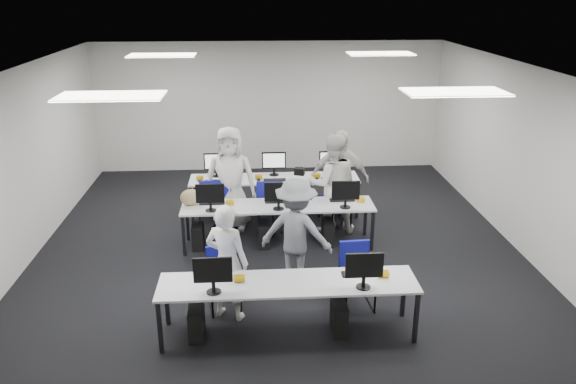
{
  "coord_description": "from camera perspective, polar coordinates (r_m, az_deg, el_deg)",
  "views": [
    {
      "loc": [
        -0.4,
        -8.48,
        4.16
      ],
      "look_at": [
        0.16,
        0.09,
        1.0
      ],
      "focal_mm": 35.0,
      "sensor_mm": 36.0,
      "label": 1
    }
  ],
  "objects": [
    {
      "name": "room",
      "position": [
        8.9,
        -1.0,
        2.81
      ],
      "size": [
        9.0,
        9.02,
        3.0
      ],
      "color": "black",
      "rests_on": "ground"
    },
    {
      "name": "ceiling_panels",
      "position": [
        8.57,
        -1.06,
        12.32
      ],
      "size": [
        5.2,
        4.6,
        0.02
      ],
      "color": "white",
      "rests_on": "room"
    },
    {
      "name": "desk_front",
      "position": [
        7.02,
        0.01,
        -9.52
      ],
      "size": [
        3.2,
        0.7,
        0.73
      ],
      "color": "silver",
      "rests_on": "ground"
    },
    {
      "name": "desk_mid",
      "position": [
        9.36,
        -1.03,
        -1.62
      ],
      "size": [
        3.2,
        0.7,
        0.73
      ],
      "color": "silver",
      "rests_on": "ground"
    },
    {
      "name": "desk_back",
      "position": [
        10.68,
        -1.39,
        1.17
      ],
      "size": [
        3.2,
        0.7,
        0.73
      ],
      "color": "silver",
      "rests_on": "ground"
    },
    {
      "name": "equipment_front",
      "position": [
        7.16,
        -1.54,
        -11.88
      ],
      "size": [
        2.51,
        0.41,
        1.19
      ],
      "color": "#0B2197",
      "rests_on": "desk_front"
    },
    {
      "name": "equipment_mid",
      "position": [
        9.47,
        -2.17,
        -3.5
      ],
      "size": [
        2.91,
        0.41,
        1.19
      ],
      "color": "white",
      "rests_on": "desk_mid"
    },
    {
      "name": "equipment_back",
      "position": [
        10.81,
        -0.37,
        -0.39
      ],
      "size": [
        2.91,
        0.41,
        1.19
      ],
      "color": "white",
      "rests_on": "desk_back"
    },
    {
      "name": "chair_0",
      "position": [
        7.8,
        -6.52,
        -9.85
      ],
      "size": [
        0.5,
        0.53,
        0.86
      ],
      "rotation": [
        0.0,
        0.0,
        0.2
      ],
      "color": "navy",
      "rests_on": "ground"
    },
    {
      "name": "chair_1",
      "position": [
        7.85,
        6.96,
        -9.56
      ],
      "size": [
        0.48,
        0.51,
        0.9
      ],
      "rotation": [
        0.0,
        0.0,
        0.08
      ],
      "color": "navy",
      "rests_on": "ground"
    },
    {
      "name": "chair_2",
      "position": [
        10.02,
        -7.65,
        -2.68
      ],
      "size": [
        0.47,
        0.51,
        0.93
      ],
      "rotation": [
        0.0,
        0.0,
        0.03
      ],
      "color": "navy",
      "rests_on": "ground"
    },
    {
      "name": "chair_3",
      "position": [
        9.98,
        -0.25,
        -2.77
      ],
      "size": [
        0.5,
        0.53,
        0.84
      ],
      "rotation": [
        0.0,
        0.0,
        -0.23
      ],
      "color": "navy",
      "rests_on": "ground"
    },
    {
      "name": "chair_4",
      "position": [
        10.17,
        5.01,
        -2.46
      ],
      "size": [
        0.49,
        0.52,
        0.81
      ],
      "rotation": [
        0.0,
        0.0,
        0.26
      ],
      "color": "navy",
      "rests_on": "ground"
    },
    {
      "name": "chair_5",
      "position": [
        10.35,
        -6.39,
        -2.01
      ],
      "size": [
        0.55,
        0.57,
        0.86
      ],
      "rotation": [
        0.0,
        0.0,
        -0.33
      ],
      "color": "navy",
      "rests_on": "ground"
    },
    {
      "name": "chair_6",
      "position": [
        10.19,
        -1.84,
        -2.07
      ],
      "size": [
        0.5,
        0.54,
        0.96
      ],
      "rotation": [
        0.0,
        0.0,
        -0.07
      ],
      "color": "navy",
      "rests_on": "ground"
    },
    {
      "name": "chair_7",
      "position": [
        10.42,
        4.54,
        -1.71
      ],
      "size": [
        0.49,
        0.52,
        0.89
      ],
      "rotation": [
        0.0,
        0.0,
        0.12
      ],
      "color": "navy",
      "rests_on": "ground"
    },
    {
      "name": "handbag",
      "position": [
        9.44,
        -9.89,
        -0.53
      ],
      "size": [
        0.39,
        0.31,
        0.28
      ],
      "primitive_type": "ellipsoid",
      "rotation": [
        0.0,
        0.0,
        0.31
      ],
      "color": "#95784D",
      "rests_on": "desk_mid"
    },
    {
      "name": "student_0",
      "position": [
        7.36,
        -6.2,
        -7.1
      ],
      "size": [
        0.69,
        0.59,
        1.6
      ],
      "primitive_type": "imported",
      "rotation": [
        0.0,
        0.0,
        2.73
      ],
      "color": "silver",
      "rests_on": "ground"
    },
    {
      "name": "student_1",
      "position": [
        9.88,
        4.48,
        0.84
      ],
      "size": [
        0.89,
        0.7,
        1.79
      ],
      "primitive_type": "imported",
      "rotation": [
        0.0,
        0.0,
        3.17
      ],
      "color": "silver",
      "rests_on": "ground"
    },
    {
      "name": "student_2",
      "position": [
        10.04,
        -5.88,
        1.37
      ],
      "size": [
        0.95,
        0.64,
        1.88
      ],
      "primitive_type": "imported",
      "rotation": [
        0.0,
        0.0,
        -0.05
      ],
      "color": "silver",
      "rests_on": "ground"
    },
    {
      "name": "student_3",
      "position": [
        10.09,
        5.24,
        1.29
      ],
      "size": [
        1.11,
        0.57,
        1.81
      ],
      "primitive_type": "imported",
      "rotation": [
        0.0,
        0.0,
        -0.13
      ],
      "color": "silver",
      "rests_on": "ground"
    },
    {
      "name": "photographer",
      "position": [
        8.1,
        0.83,
        -4.17
      ],
      "size": [
        1.2,
        0.92,
        1.64
      ],
      "primitive_type": "imported",
      "rotation": [
        0.0,
        0.0,
        2.81
      ],
      "color": "gray",
      "rests_on": "ground"
    },
    {
      "name": "dslr_camera",
      "position": [
        7.94,
        1.18,
        2.11
      ],
      "size": [
        0.19,
        0.22,
        0.1
      ],
      "primitive_type": "cube",
      "rotation": [
        0.0,
        0.0,
        2.81
      ],
      "color": "black",
      "rests_on": "photographer"
    }
  ]
}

